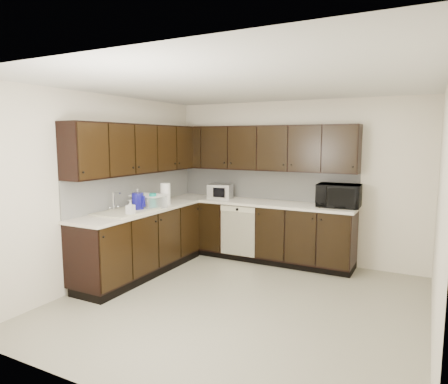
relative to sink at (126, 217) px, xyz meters
The scene contains 20 objects.
floor 1.90m from the sink, ahead, with size 4.00×4.00×0.00m, color #9E9A83.
ceiling 2.33m from the sink, ahead, with size 4.00×4.00×0.00m, color white.
wall_back 2.65m from the sink, 50.13° to the left, with size 4.00×0.02×2.50m, color silver.
wall_left 0.49m from the sink, behind, with size 0.02×4.00×2.50m, color silver.
wall_right 3.70m from the sink, ahead, with size 0.02×4.00×2.50m, color silver.
wall_front 2.63m from the sink, 49.77° to the right, with size 4.00×0.02×2.50m, color silver.
lower_cabinets 1.39m from the sink, 58.99° to the left, with size 3.00×2.80×0.90m.
countertop 1.31m from the sink, 59.01° to the left, with size 3.03×2.83×0.04m.
backsplash 1.44m from the sink, 70.83° to the left, with size 3.00×2.80×0.48m.
upper_cabinets 1.61m from the sink, 64.56° to the left, with size 3.00×2.80×0.70m.
dishwasher 1.76m from the sink, 55.40° to the left, with size 0.58×0.04×0.78m.
sink is the anchor object (origin of this frame).
microwave 3.00m from the sink, 35.68° to the left, with size 0.60×0.40×0.33m, color black.
soap_bottle_a 0.29m from the sink, 33.62° to the right, with size 0.09×0.09×0.20m, color gray.
soap_bottle_b 0.45m from the sink, 105.93° to the left, with size 0.10×0.10×0.26m, color gray.
toaster_oven 1.79m from the sink, 72.72° to the left, with size 0.37×0.28×0.24m, color #B9B9BB.
storage_bin 0.50m from the sink, 87.04° to the left, with size 0.44×0.33×0.17m, color white.
blue_pitcher 0.27m from the sink, 73.35° to the left, with size 0.16×0.16×0.24m, color #14119C.
teal_tumbler 0.45m from the sink, 67.99° to the left, with size 0.10×0.10×0.22m, color #0D9280.
paper_towel_roll 0.80m from the sink, 81.92° to the left, with size 0.15×0.15×0.32m, color white.
Camera 1 is at (1.90, -4.05, 1.91)m, focal length 32.00 mm.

